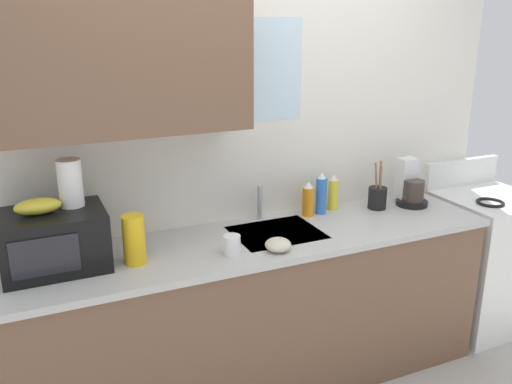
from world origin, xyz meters
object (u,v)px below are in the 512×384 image
(coffee_maker, at_px, (410,187))
(dish_soap_bottle_yellow, at_px, (333,193))
(microwave, at_px, (54,240))
(dish_soap_bottle_orange, at_px, (308,200))
(stove_range, at_px, (483,259))
(paper_towel_roll, at_px, (70,183))
(utensil_crock, at_px, (377,197))
(dish_soap_bottle_blue, at_px, (321,194))
(small_bowl, at_px, (278,245))
(banana_bunch, at_px, (38,206))
(cereal_canister, at_px, (134,240))
(mug_white, at_px, (232,245))

(coffee_maker, xyz_separation_m, dish_soap_bottle_yellow, (-0.48, 0.11, -0.00))
(microwave, relative_size, dish_soap_bottle_yellow, 2.11)
(microwave, height_order, dish_soap_bottle_orange, microwave)
(stove_range, height_order, dish_soap_bottle_orange, dish_soap_bottle_orange)
(microwave, distance_m, coffee_maker, 2.07)
(microwave, distance_m, paper_towel_roll, 0.27)
(paper_towel_roll, height_order, dish_soap_bottle_yellow, paper_towel_roll)
(utensil_crock, bearing_deg, coffee_maker, -2.86)
(dish_soap_bottle_orange, xyz_separation_m, dish_soap_bottle_blue, (0.09, 0.01, 0.02))
(dish_soap_bottle_blue, distance_m, small_bowl, 0.61)
(stove_range, xyz_separation_m, paper_towel_roll, (-2.54, 0.10, 0.82))
(dish_soap_bottle_orange, bearing_deg, paper_towel_roll, -176.50)
(small_bowl, bearing_deg, microwave, 166.20)
(microwave, bearing_deg, utensil_crock, 2.23)
(banana_bunch, relative_size, cereal_canister, 0.85)
(dish_soap_bottle_blue, height_order, cereal_canister, dish_soap_bottle_blue)
(microwave, bearing_deg, dish_soap_bottle_orange, 5.36)
(dish_soap_bottle_yellow, bearing_deg, paper_towel_roll, -175.47)
(microwave, relative_size, utensil_crock, 1.57)
(microwave, distance_m, banana_bunch, 0.18)
(coffee_maker, distance_m, small_bowl, 1.10)
(paper_towel_roll, bearing_deg, cereal_canister, -32.01)
(banana_bunch, relative_size, small_bowl, 1.54)
(dish_soap_bottle_orange, distance_m, utensil_crock, 0.45)
(microwave, relative_size, coffee_maker, 1.64)
(coffee_maker, height_order, small_bowl, coffee_maker)
(utensil_crock, relative_size, small_bowl, 2.25)
(microwave, xyz_separation_m, dish_soap_bottle_orange, (1.39, 0.13, -0.04))
(banana_bunch, height_order, coffee_maker, banana_bunch)
(dish_soap_bottle_orange, relative_size, dish_soap_bottle_yellow, 0.94)
(coffee_maker, distance_m, dish_soap_bottle_orange, 0.68)
(stove_range, relative_size, paper_towel_roll, 4.91)
(dish_soap_bottle_yellow, distance_m, utensil_crock, 0.27)
(paper_towel_roll, relative_size, cereal_canister, 0.94)
(utensil_crock, bearing_deg, stove_range, -8.18)
(banana_bunch, relative_size, dish_soap_bottle_yellow, 0.92)
(paper_towel_roll, relative_size, utensil_crock, 0.75)
(microwave, height_order, coffee_maker, coffee_maker)
(banana_bunch, relative_size, paper_towel_roll, 0.91)
(microwave, relative_size, banana_bunch, 2.30)
(stove_range, bearing_deg, mug_white, -175.57)
(stove_range, relative_size, microwave, 2.35)
(coffee_maker, height_order, utensil_crock, utensil_crock)
(stove_range, bearing_deg, dish_soap_bottle_blue, 171.15)
(paper_towel_roll, height_order, utensil_crock, paper_towel_roll)
(coffee_maker, height_order, dish_soap_bottle_yellow, coffee_maker)
(utensil_crock, bearing_deg, cereal_canister, -173.51)
(dish_soap_bottle_blue, height_order, small_bowl, dish_soap_bottle_blue)
(stove_range, xyz_separation_m, dish_soap_bottle_blue, (-1.16, 0.18, 0.56))
(stove_range, bearing_deg, microwave, 179.03)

